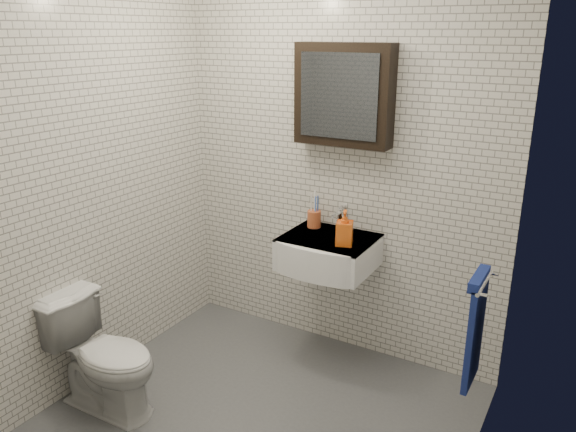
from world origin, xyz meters
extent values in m
cube|color=#4E5156|center=(0.00, 0.00, 0.01)|extent=(2.20, 2.00, 0.01)
cube|color=silver|center=(0.00, 1.00, 1.25)|extent=(2.20, 0.02, 2.50)
cube|color=silver|center=(0.00, -1.00, 1.25)|extent=(2.20, 0.02, 2.50)
cube|color=silver|center=(-1.10, 0.00, 1.25)|extent=(0.02, 2.00, 2.50)
cube|color=silver|center=(1.10, 0.00, 1.25)|extent=(0.02, 2.00, 2.50)
cube|color=white|center=(0.05, 0.78, 0.75)|extent=(0.55, 0.45, 0.20)
cylinder|color=silver|center=(0.05, 0.80, 0.84)|extent=(0.31, 0.31, 0.02)
cylinder|color=silver|center=(0.05, 0.80, 0.85)|extent=(0.04, 0.04, 0.01)
cube|color=white|center=(0.05, 0.78, 0.84)|extent=(0.55, 0.45, 0.01)
cylinder|color=silver|center=(0.05, 0.94, 0.88)|extent=(0.06, 0.06, 0.06)
cylinder|color=silver|center=(0.05, 0.94, 0.94)|extent=(0.03, 0.03, 0.08)
cylinder|color=silver|center=(0.05, 0.88, 0.97)|extent=(0.02, 0.12, 0.02)
cube|color=silver|center=(0.05, 0.97, 0.99)|extent=(0.02, 0.09, 0.01)
cube|color=black|center=(0.05, 0.93, 1.70)|extent=(0.60, 0.14, 0.60)
cube|color=#3F444C|center=(0.05, 0.85, 1.70)|extent=(0.49, 0.01, 0.49)
cylinder|color=silver|center=(1.06, 0.35, 0.95)|extent=(0.02, 0.30, 0.02)
cylinder|color=silver|center=(1.08, 0.48, 0.95)|extent=(0.04, 0.02, 0.02)
cylinder|color=silver|center=(1.08, 0.22, 0.95)|extent=(0.04, 0.02, 0.02)
cube|color=navy|center=(1.05, 0.35, 0.68)|extent=(0.03, 0.26, 0.54)
cube|color=navy|center=(1.04, 0.35, 0.96)|extent=(0.05, 0.26, 0.05)
cylinder|color=#B5532D|center=(-0.12, 0.89, 0.90)|extent=(0.10, 0.10, 0.11)
cylinder|color=white|center=(-0.13, 0.88, 0.98)|extent=(0.02, 0.03, 0.21)
cylinder|color=#3B61BD|center=(-0.10, 0.89, 0.96)|extent=(0.02, 0.02, 0.19)
cylinder|color=white|center=(-0.12, 0.91, 0.98)|extent=(0.03, 0.04, 0.22)
cylinder|color=#3B61BD|center=(-0.10, 0.91, 0.97)|extent=(0.03, 0.04, 0.20)
imported|color=orange|center=(0.18, 0.70, 0.96)|extent=(0.12, 0.13, 0.21)
imported|color=silver|center=(-0.80, -0.32, 0.34)|extent=(0.66, 0.38, 0.67)
camera|label=1|loc=(1.46, -2.16, 2.07)|focal=35.00mm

